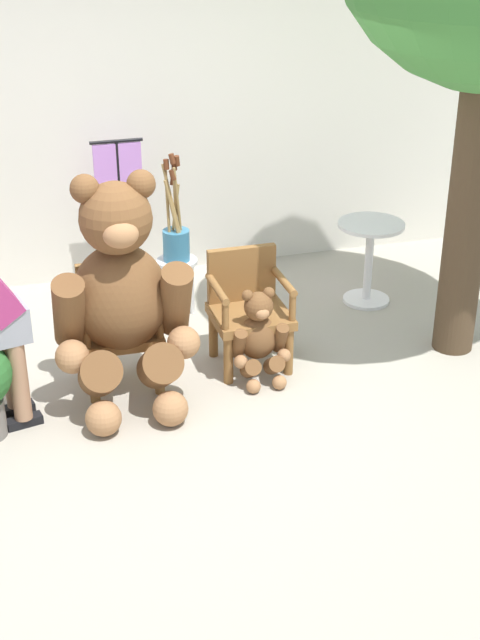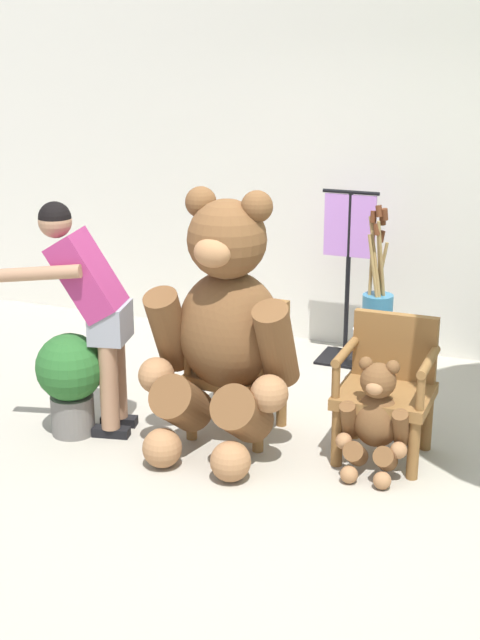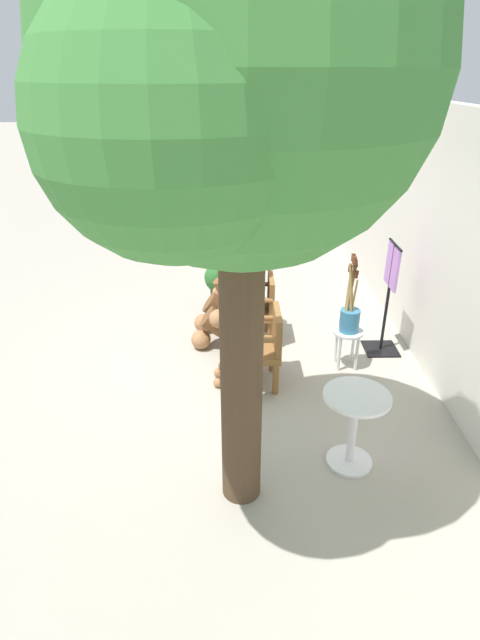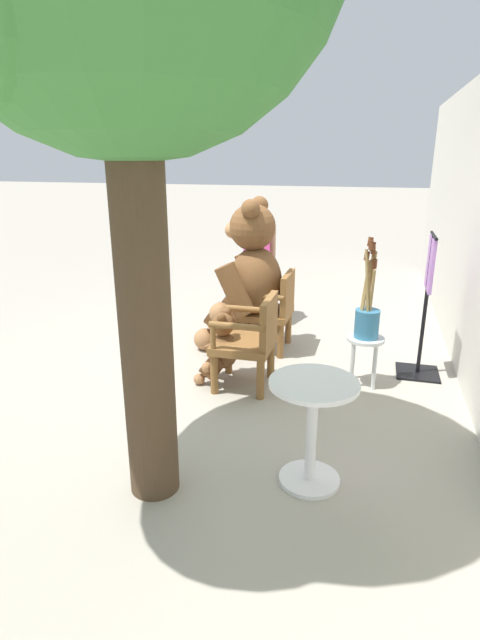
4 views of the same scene
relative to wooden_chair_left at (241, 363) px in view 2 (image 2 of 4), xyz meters
The scene contains 11 objects.
ground_plane 0.80m from the wooden_chair_left, 42.10° to the right, with size 60.00×60.00×0.00m, color #A8A091.
back_wall 2.23m from the wooden_chair_left, 76.24° to the left, with size 10.00×0.16×2.80m, color silver.
wooden_chair_left is the anchor object (origin of this frame).
wooden_chair_right 0.96m from the wooden_chair_left, ahead, with size 0.56×0.52×0.86m.
teddy_bear_large 0.43m from the wooden_chair_left, 90.47° to the right, with size 0.98×0.92×1.63m.
teddy_bear_small 1.01m from the wooden_chair_left, 16.20° to the right, with size 0.43×0.40×0.71m.
person_visitor 1.05m from the wooden_chair_left, 156.68° to the right, with size 0.77×0.59×1.51m.
white_stool 1.20m from the wooden_chair_left, 57.16° to the left, with size 0.34×0.34×0.46m.
brush_bucket 1.21m from the wooden_chair_left, 57.18° to the left, with size 0.22×0.22×0.91m.
potted_plant 1.10m from the wooden_chair_left, 153.87° to the right, with size 0.44×0.44×0.68m.
clothing_display_stand 1.57m from the wooden_chair_left, 79.50° to the left, with size 0.44×0.40×1.36m.
Camera 2 is at (1.55, -4.57, 2.49)m, focal length 50.00 mm.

